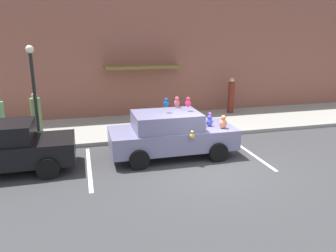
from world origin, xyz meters
TOP-DOWN VIEW (x-y plane):
  - ground_plane at (0.00, 0.00)m, footprint 60.00×60.00m
  - sidewalk at (0.00, 5.00)m, footprint 24.00×4.00m
  - storefront_building at (-0.01, 7.14)m, footprint 24.00×1.25m
  - parking_stripe_front at (1.86, 1.00)m, footprint 0.12×3.60m
  - parking_stripe_rear at (-3.72, 1.00)m, footprint 0.12×3.60m
  - plush_covered_car at (-0.92, 1.35)m, footprint 4.24×2.03m
  - parked_sedan_behind at (-6.19, 1.28)m, footprint 4.05×1.89m
  - teddy_bear_on_sidewalk at (0.87, 4.00)m, footprint 0.36×0.30m
  - street_lamp_post at (-5.42, 3.50)m, footprint 0.28×0.28m
  - pedestrian_near_shopfront at (-6.82, 4.15)m, footprint 0.39×0.39m
  - pedestrian_walking_past at (-5.55, 4.39)m, footprint 0.38×0.38m
  - pedestrian_by_lamp at (3.55, 6.17)m, footprint 0.32×0.32m

SIDE VIEW (x-z plane):
  - ground_plane at x=0.00m, z-range 0.00..0.00m
  - parking_stripe_front at x=1.86m, z-range 0.00..0.01m
  - parking_stripe_rear at x=-3.72m, z-range 0.00..0.01m
  - sidewalk at x=0.00m, z-range 0.00..0.15m
  - teddy_bear_on_sidewalk at x=0.87m, z-range 0.12..0.80m
  - parked_sedan_behind at x=-6.19m, z-range 0.02..1.56m
  - plush_covered_car at x=-0.92m, z-range -0.22..1.82m
  - pedestrian_near_shopfront at x=-6.82m, z-range 0.08..1.81m
  - pedestrian_walking_past at x=-5.55m, z-range 0.08..1.83m
  - pedestrian_by_lamp at x=3.55m, z-range 0.10..1.89m
  - street_lamp_post at x=-5.42m, z-range 0.57..4.13m
  - storefront_building at x=-0.01m, z-range -0.01..6.39m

